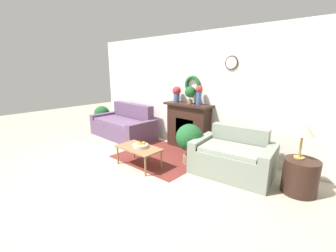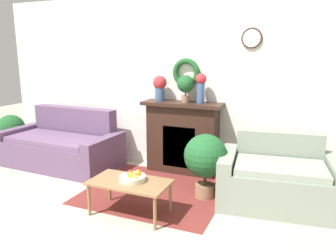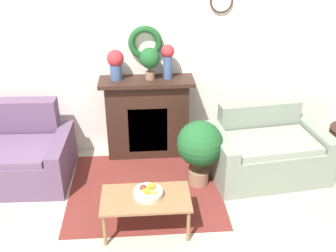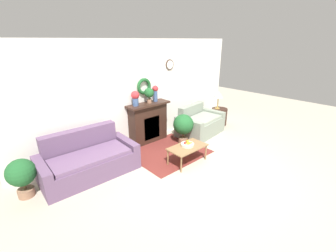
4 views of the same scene
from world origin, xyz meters
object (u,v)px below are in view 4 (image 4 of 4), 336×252
(loveseat_right, at_px, (200,124))
(vase_on_mantel_left, at_px, (135,97))
(fireplace, at_px, (148,122))
(coffee_table, at_px, (187,148))
(potted_plant_floor_by_couch, at_px, (21,174))
(potted_plant_floor_by_loveseat, at_px, (183,125))
(table_lamp, at_px, (218,95))
(potted_plant_on_mantel, at_px, (149,93))
(fruit_bowl, at_px, (187,144))
(side_table_by_loveseat, at_px, (219,116))
(vase_on_mantel_right, at_px, (155,92))
(couch_left, at_px, (88,160))

(loveseat_right, xyz_separation_m, vase_on_mantel_left, (-1.85, 0.60, 1.00))
(vase_on_mantel_left, bearing_deg, fireplace, -0.84)
(loveseat_right, height_order, coffee_table, loveseat_right)
(potted_plant_floor_by_couch, bearing_deg, fireplace, 7.37)
(potted_plant_floor_by_loveseat, bearing_deg, fireplace, 127.98)
(fireplace, distance_m, potted_plant_floor_by_loveseat, 0.97)
(table_lamp, relative_size, potted_plant_on_mantel, 1.45)
(potted_plant_on_mantel, height_order, potted_plant_floor_by_loveseat, potted_plant_on_mantel)
(loveseat_right, height_order, potted_plant_floor_by_loveseat, loveseat_right)
(table_lamp, bearing_deg, potted_plant_floor_by_loveseat, -171.44)
(fruit_bowl, height_order, potted_plant_on_mantel, potted_plant_on_mantel)
(fireplace, height_order, side_table_by_loveseat, fireplace)
(coffee_table, xyz_separation_m, potted_plant_on_mantel, (0.11, 1.52, 1.00))
(vase_on_mantel_left, bearing_deg, fruit_bowl, -77.42)
(loveseat_right, xyz_separation_m, vase_on_mantel_right, (-1.19, 0.60, 1.04))
(fireplace, xyz_separation_m, vase_on_mantel_right, (0.27, 0.01, 0.80))
(table_lamp, distance_m, potted_plant_floor_by_loveseat, 1.98)
(potted_plant_floor_by_couch, bearing_deg, vase_on_mantel_left, 8.48)
(side_table_by_loveseat, bearing_deg, fireplace, 168.39)
(coffee_table, height_order, potted_plant_floor_by_loveseat, potted_plant_floor_by_loveseat)
(vase_on_mantel_left, xyz_separation_m, potted_plant_floor_by_loveseat, (0.97, -0.77, -0.79))
(coffee_table, height_order, potted_plant_floor_by_couch, potted_plant_floor_by_couch)
(table_lamp, height_order, vase_on_mantel_right, vase_on_mantel_right)
(table_lamp, xyz_separation_m, potted_plant_floor_by_couch, (-5.61, 0.07, -0.56))
(couch_left, xyz_separation_m, table_lamp, (4.43, -0.02, 0.70))
(vase_on_mantel_right, bearing_deg, loveseat_right, -26.78)
(vase_on_mantel_left, bearing_deg, potted_plant_on_mantel, -2.70)
(couch_left, distance_m, loveseat_right, 3.41)
(potted_plant_floor_by_loveseat, bearing_deg, vase_on_mantel_right, 112.61)
(table_lamp, height_order, vase_on_mantel_left, vase_on_mantel_left)
(table_lamp, height_order, potted_plant_floor_by_loveseat, table_lamp)
(loveseat_right, distance_m, side_table_by_loveseat, 1.09)
(fireplace, xyz_separation_m, fruit_bowl, (-0.04, -1.51, -0.11))
(vase_on_mantel_left, bearing_deg, coffee_table, -78.47)
(fruit_bowl, height_order, vase_on_mantel_right, vase_on_mantel_right)
(fruit_bowl, distance_m, potted_plant_floor_by_loveseat, 0.98)
(loveseat_right, relative_size, vase_on_mantel_right, 3.45)
(coffee_table, xyz_separation_m, side_table_by_loveseat, (2.62, 1.01, -0.08))
(couch_left, bearing_deg, potted_plant_on_mantel, 14.20)
(couch_left, height_order, potted_plant_on_mantel, potted_plant_on_mantel)
(fireplace, bearing_deg, couch_left, -166.89)
(vase_on_mantel_right, bearing_deg, vase_on_mantel_left, 180.00)
(loveseat_right, bearing_deg, side_table_by_loveseat, -3.12)
(loveseat_right, bearing_deg, potted_plant_floor_by_loveseat, -176.30)
(potted_plant_on_mantel, bearing_deg, loveseat_right, -22.30)
(potted_plant_on_mantel, bearing_deg, couch_left, -167.59)
(side_table_by_loveseat, xyz_separation_m, vase_on_mantel_right, (-2.28, 0.53, 1.07))
(couch_left, relative_size, vase_on_mantel_left, 5.11)
(fruit_bowl, bearing_deg, side_table_by_loveseat, 20.71)
(vase_on_mantel_right, bearing_deg, coffee_table, -102.40)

